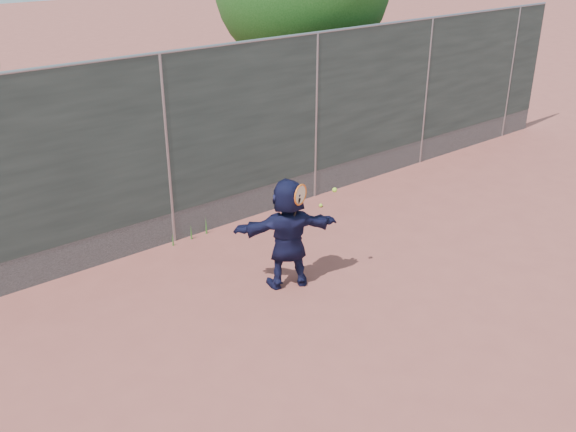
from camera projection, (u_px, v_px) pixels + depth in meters
ground at (316, 340)px, 7.91m from camera, size 80.00×80.00×0.00m
player at (288, 234)px, 8.83m from camera, size 1.54×1.05×1.59m
ball_ground at (321, 205)px, 11.60m from camera, size 0.07×0.07×0.07m
fence at (167, 148)px, 9.73m from camera, size 20.00×0.06×3.03m
swing_action at (304, 195)px, 8.48m from camera, size 0.71×0.21×0.51m
weed_clump at (193, 231)px, 10.42m from camera, size 0.68×0.07×0.30m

